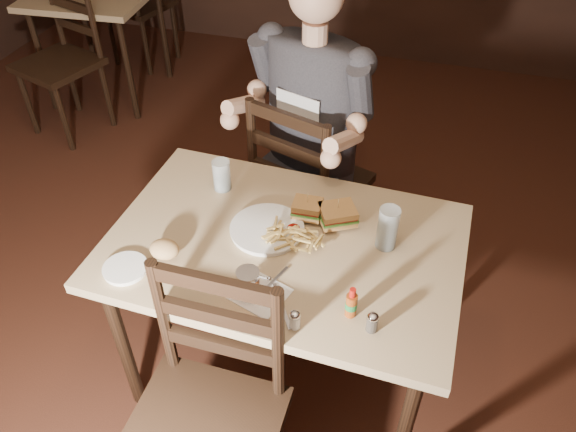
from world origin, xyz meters
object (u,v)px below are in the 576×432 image
(bg_chair_far, at_px, (139,4))
(glass_right, at_px, (388,228))
(bg_table, at_px, (96,3))
(side_plate, at_px, (125,269))
(diner, at_px, (308,92))
(hot_sauce, at_px, (352,302))
(dinner_plate, at_px, (267,230))
(chair_far, at_px, (311,184))
(bg_chair_near, at_px, (58,64))
(main_table, at_px, (284,258))
(glass_left, at_px, (222,175))
(syrup_dispenser, at_px, (248,283))

(bg_chair_far, relative_size, glass_right, 5.88)
(bg_table, xyz_separation_m, side_plate, (1.49, -2.28, 0.10))
(diner, height_order, hot_sauce, diner)
(bg_table, relative_size, dinner_plate, 3.33)
(chair_far, distance_m, bg_chair_far, 2.65)
(bg_chair_far, height_order, bg_chair_near, bg_chair_near)
(hot_sauce, bearing_deg, chair_far, 110.96)
(diner, xyz_separation_m, dinner_plate, (0.02, -0.61, -0.22))
(main_table, relative_size, bg_chair_near, 1.28)
(bg_table, distance_m, glass_left, 2.43)
(main_table, relative_size, side_plate, 8.66)
(bg_chair_far, bearing_deg, dinner_plate, 141.03)
(glass_left, distance_m, side_plate, 0.53)
(glass_left, height_order, glass_right, glass_right)
(diner, distance_m, dinner_plate, 0.65)
(bg_chair_near, bearing_deg, glass_left, -18.92)
(dinner_plate, height_order, side_plate, dinner_plate)
(bg_table, relative_size, side_plate, 5.94)
(chair_far, xyz_separation_m, glass_right, (0.42, -0.61, 0.36))
(side_plate, bearing_deg, main_table, 30.74)
(diner, height_order, glass_left, diner)
(diner, height_order, syrup_dispenser, diner)
(glass_right, relative_size, side_plate, 1.12)
(hot_sauce, bearing_deg, bg_chair_far, 128.74)
(bg_chair_near, relative_size, glass_left, 7.76)
(bg_table, bearing_deg, dinner_plate, -46.21)
(hot_sauce, bearing_deg, bg_table, 134.95)
(glass_left, bearing_deg, diner, 61.54)
(bg_chair_far, xyz_separation_m, hot_sauce, (2.25, -2.80, 0.35))
(chair_far, height_order, diner, diner)
(bg_chair_near, height_order, glass_right, bg_chair_near)
(side_plate, bearing_deg, bg_table, 123.25)
(bg_chair_far, relative_size, syrup_dispenser, 9.69)
(glass_left, bearing_deg, dinner_plate, -37.95)
(main_table, distance_m, dinner_plate, 0.12)
(bg_table, relative_size, hot_sauce, 7.48)
(bg_chair_near, distance_m, glass_left, 2.08)
(main_table, bearing_deg, glass_left, 144.59)
(main_table, distance_m, bg_chair_near, 2.45)
(diner, relative_size, glass_right, 6.10)
(chair_far, bearing_deg, bg_table, -17.17)
(hot_sauce, distance_m, syrup_dispenser, 0.33)
(main_table, height_order, diner, diner)
(diner, distance_m, glass_left, 0.51)
(glass_left, height_order, hot_sauce, glass_left)
(bg_chair_near, relative_size, diner, 0.99)
(bg_chair_near, distance_m, diner, 2.10)
(chair_far, bearing_deg, hot_sauce, 128.58)
(main_table, distance_m, chair_far, 0.72)
(dinner_plate, relative_size, hot_sauce, 2.25)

